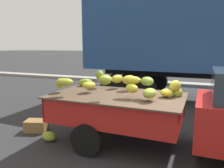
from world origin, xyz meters
TOP-DOWN VIEW (x-y plane):
  - ground at (0.00, 0.00)m, footprint 220.00×220.00m
  - curb_strip at (0.00, 8.16)m, footprint 80.00×0.80m
  - pickup_truck at (0.62, 0.01)m, footprint 5.01×1.81m
  - fallen_banana_bunch_near_tailgate at (-2.77, -0.48)m, footprint 0.40×0.32m
  - produce_crate at (-3.44, -0.12)m, footprint 0.60×0.50m

SIDE VIEW (x-z plane):
  - ground at x=0.00m, z-range 0.00..0.00m
  - curb_strip at x=0.00m, z-range 0.00..0.16m
  - fallen_banana_bunch_near_tailgate at x=-2.77m, z-range 0.00..0.21m
  - produce_crate at x=-3.44m, z-range 0.00..0.28m
  - pickup_truck at x=0.62m, z-range 0.04..1.74m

